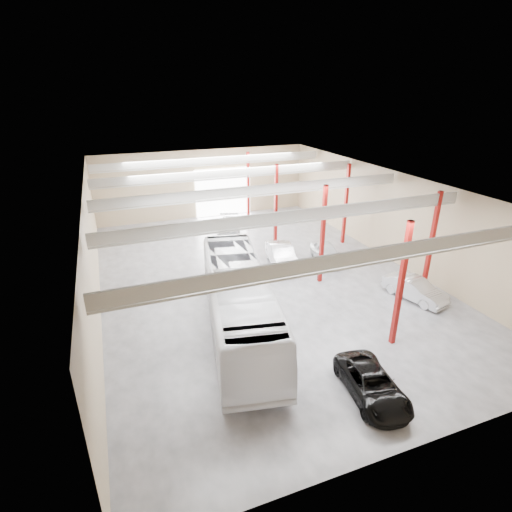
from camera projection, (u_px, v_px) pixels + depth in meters
depot_shell at (260, 210)px, 27.67m from camera, size 22.12×32.12×7.06m
coach_bus at (239, 300)px, 22.27m from camera, size 5.75×13.91×3.77m
black_sedan at (372, 384)px, 17.84m from camera, size 2.73×4.79×1.26m
car_row_a at (260, 306)px, 23.88m from camera, size 1.86×4.48×1.52m
car_row_b at (282, 255)px, 30.92m from camera, size 2.56×5.14×1.62m
car_row_c at (229, 228)px, 36.95m from camera, size 3.64×5.61×1.51m
car_right_near at (415, 289)px, 26.03m from camera, size 2.47×4.52×1.41m
car_right_far at (326, 253)px, 31.64m from camera, size 2.62×4.56×1.46m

